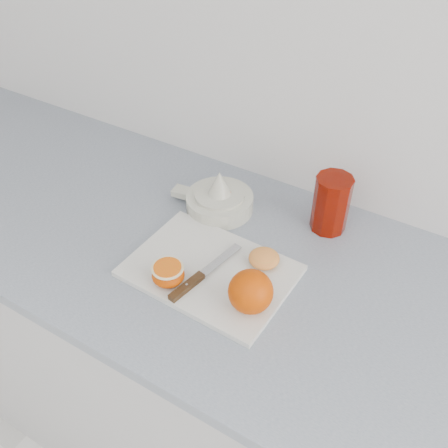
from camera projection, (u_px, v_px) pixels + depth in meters
name	position (u px, v px, depth m)	size (l,w,h in m)	color
counter	(243.00, 383.00, 1.32)	(2.30, 0.64, 0.89)	silver
cutting_board	(210.00, 271.00, 1.01)	(0.32, 0.23, 0.01)	silver
whole_orange	(251.00, 292.00, 0.90)	(0.08, 0.08, 0.08)	#CE3802
half_orange	(168.00, 274.00, 0.97)	(0.06, 0.06, 0.04)	#CE3802
squeezed_shell	(264.00, 258.00, 1.01)	(0.06, 0.06, 0.03)	orange
paring_knife	(193.00, 282.00, 0.97)	(0.05, 0.20, 0.01)	#3F2315
citrus_juicer	(219.00, 199.00, 1.15)	(0.20, 0.16, 0.10)	white
red_tumbler	(331.00, 205.00, 1.08)	(0.08, 0.08, 0.13)	#700C00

